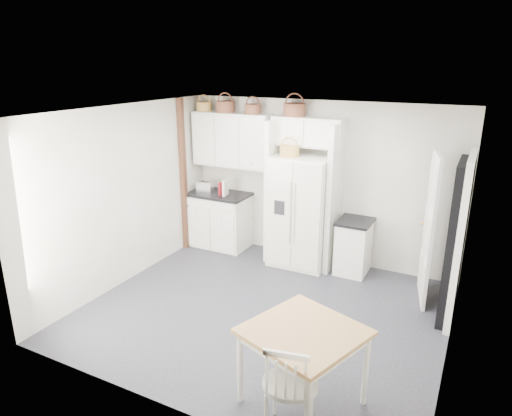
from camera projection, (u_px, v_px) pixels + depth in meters
The scene contains 27 objects.
floor at pixel (264, 311), 6.06m from camera, with size 4.50×4.50×0.00m, color #26252A.
ceiling at pixel (265, 112), 5.26m from camera, with size 4.50×4.50×0.00m, color white.
wall_back at pixel (319, 182), 7.35m from camera, with size 4.50×4.50×0.00m, color #B1AC96.
wall_left at pixel (126, 195), 6.64m from camera, with size 4.00×4.00×0.00m, color #B1AC96.
wall_right at pixel (461, 251), 4.68m from camera, with size 4.00×4.00×0.00m, color #B1AC96.
refrigerator at pixel (301, 211), 7.25m from camera, with size 0.92×0.74×1.78m, color white.
base_cab_left at pixel (220, 220), 8.09m from camera, with size 1.01×0.64×0.93m, color beige.
base_cab_right at pixel (353, 248), 7.07m from camera, with size 0.47×0.56×0.82m, color beige.
dining_table at pixel (303, 367), 4.32m from camera, with size 0.96×0.96×0.80m, color olive.
windsor_chair at pixel (290, 384), 3.94m from camera, with size 0.49×0.45×1.01m, color beige.
counter_left at pixel (219, 194), 7.94m from camera, with size 1.05×0.68×0.04m, color black.
counter_right at pixel (355, 222), 6.94m from camera, with size 0.50×0.60×0.04m, color black.
toaster at pixel (205, 187), 7.95m from camera, with size 0.27×0.16×0.19m, color silver.
cookbook_red at pixel (222, 188), 7.79m from camera, with size 0.03×0.15×0.23m, color maroon.
cookbook_cream at pixel (225, 188), 7.76m from camera, with size 0.04×0.18×0.27m, color beige.
basket_upper_a at pixel (204, 107), 7.75m from camera, with size 0.27×0.27×0.15m, color olive.
basket_upper_b at pixel (225, 107), 7.57m from camera, with size 0.31×0.31×0.18m, color brown.
basket_upper_c at pixel (253, 109), 7.35m from camera, with size 0.27×0.27×0.16m, color brown.
basket_bridge_a at pixel (294, 110), 7.03m from camera, with size 0.35×0.35×0.20m, color brown.
basket_fridge_a at pixel (289, 151), 6.95m from camera, with size 0.30×0.30×0.16m, color olive.
upper_cabinet at pixel (233, 140), 7.68m from camera, with size 1.40×0.34×0.90m, color beige.
bridge_cabinet at pixel (308, 132), 7.02m from camera, with size 1.12×0.34×0.45m, color beige.
fridge_panel_left at pixel (274, 191), 7.43m from camera, with size 0.08×0.60×2.30m, color beige.
fridge_panel_right at pixel (334, 199), 6.99m from camera, with size 0.08×0.60×2.30m, color beige.
trim_post at pixel (183, 176), 7.76m from camera, with size 0.09×0.09×2.60m, color #36180D.
doorway_void at pixel (456, 242), 5.66m from camera, with size 0.18×0.85×2.05m, color black.
door_slab at pixel (429, 229), 6.10m from camera, with size 0.80×0.04×2.05m, color white.
Camera 1 is at (2.34, -4.81, 3.16)m, focal length 32.00 mm.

